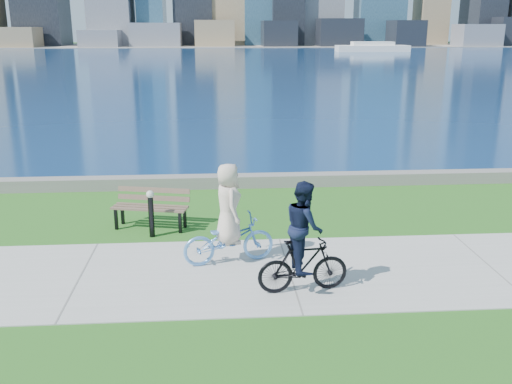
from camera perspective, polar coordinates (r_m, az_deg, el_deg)
The scene contains 10 objects.
ground at distance 11.19m, azimuth 3.35°, elevation -8.03°, with size 320.00×320.00×0.00m, color #205817.
concrete_path at distance 11.18m, azimuth 3.35°, elevation -7.98°, with size 80.00×3.50×0.02m, color #A5A4A0.
seawall at distance 16.95m, azimuth 0.67°, elevation 1.16°, with size 90.00×0.50×0.35m, color slate.
bay_water at distance 82.24m, azimuth -3.28°, elevation 13.09°, with size 320.00×131.00×0.01m, color navy.
far_shore at distance 140.18m, azimuth -3.71°, elevation 14.43°, with size 320.00×30.00×0.12m, color gray.
ferry_far at distance 109.08m, azimuth 11.56°, elevation 13.98°, with size 13.11×3.75×1.78m.
park_bench at distance 13.63m, azimuth -10.42°, elevation -1.23°, with size 1.86×1.00×0.92m.
bollard_lamp at distance 12.98m, azimuth -10.46°, elevation -1.83°, with size 0.18×0.18×1.09m.
cyclist_woman at distance 11.31m, azimuth -2.76°, elevation -3.49°, with size 1.03×1.94×2.04m.
cyclist_man at distance 10.08m, azimuth 4.77°, elevation -5.43°, with size 0.68×1.68×2.04m.
Camera 1 is at (-1.38, -10.10, 4.61)m, focal length 40.00 mm.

